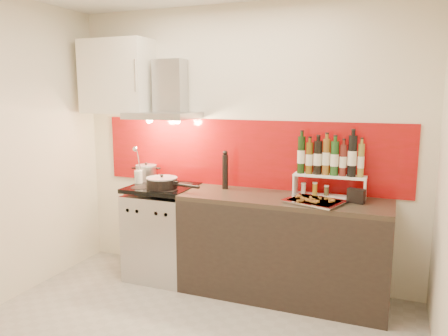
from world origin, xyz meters
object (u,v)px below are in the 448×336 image
at_px(pepper_mill, 225,170).
at_px(baking_tray, 314,201).
at_px(saute_pan, 162,183).
at_px(counter, 283,247).
at_px(range_stove, 163,232).
at_px(stock_pot, 146,173).

bearing_deg(pepper_mill, baking_tray, -14.74).
relative_size(saute_pan, baking_tray, 1.06).
distance_m(counter, pepper_mill, 0.88).
xyz_separation_m(range_stove, stock_pot, (-0.28, 0.18, 0.55)).
bearing_deg(stock_pot, range_stove, -32.50).
distance_m(stock_pot, pepper_mill, 0.89).
bearing_deg(saute_pan, stock_pot, 141.34).
height_order(counter, saute_pan, saute_pan).
distance_m(range_stove, counter, 1.20).
height_order(stock_pot, saute_pan, stock_pot).
height_order(range_stove, baking_tray, baking_tray).
bearing_deg(baking_tray, stock_pot, 171.19).
relative_size(range_stove, pepper_mill, 2.49).
bearing_deg(saute_pan, baking_tray, 0.02).
xyz_separation_m(stock_pot, saute_pan, (0.34, -0.27, -0.03)).
xyz_separation_m(range_stove, saute_pan, (0.06, -0.09, 0.52)).
height_order(counter, pepper_mill, pepper_mill).
height_order(counter, baking_tray, baking_tray).
height_order(stock_pot, pepper_mill, pepper_mill).
bearing_deg(counter, saute_pan, -175.02).
relative_size(stock_pot, saute_pan, 0.38).
bearing_deg(range_stove, saute_pan, -57.10).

